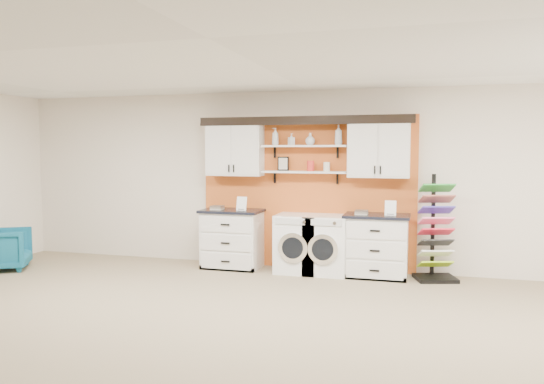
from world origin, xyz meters
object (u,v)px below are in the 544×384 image
(armchair, at_px, (5,249))
(washer, at_px, (298,243))
(dryer, at_px, (327,244))
(base_cabinet_left, at_px, (232,239))
(base_cabinet_right, at_px, (377,246))
(sample_rack, at_px, (435,246))

(armchair, bearing_deg, washer, -105.59)
(washer, xyz_separation_m, dryer, (0.45, -0.00, -0.00))
(base_cabinet_left, xyz_separation_m, armchair, (-3.37, -1.12, -0.14))
(washer, distance_m, armchair, 4.58)
(dryer, bearing_deg, washer, 180.00)
(base_cabinet_left, distance_m, washer, 1.07)
(base_cabinet_right, distance_m, sample_rack, 0.83)
(base_cabinet_left, distance_m, armchair, 3.55)
(base_cabinet_right, height_order, armchair, base_cabinet_right)
(base_cabinet_right, relative_size, sample_rack, 0.62)
(dryer, xyz_separation_m, sample_rack, (1.57, 0.04, 0.05))
(sample_rack, bearing_deg, washer, 164.67)
(sample_rack, bearing_deg, dryer, 164.96)
(base_cabinet_left, bearing_deg, sample_rack, 0.59)
(sample_rack, distance_m, armchair, 6.56)
(armchair, bearing_deg, base_cabinet_right, -108.46)
(sample_rack, height_order, armchair, sample_rack)
(base_cabinet_right, height_order, dryer, base_cabinet_right)
(base_cabinet_right, bearing_deg, armchair, -168.73)
(washer, height_order, sample_rack, sample_rack)
(base_cabinet_right, bearing_deg, base_cabinet_left, -180.00)
(base_cabinet_left, bearing_deg, armchair, -161.59)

